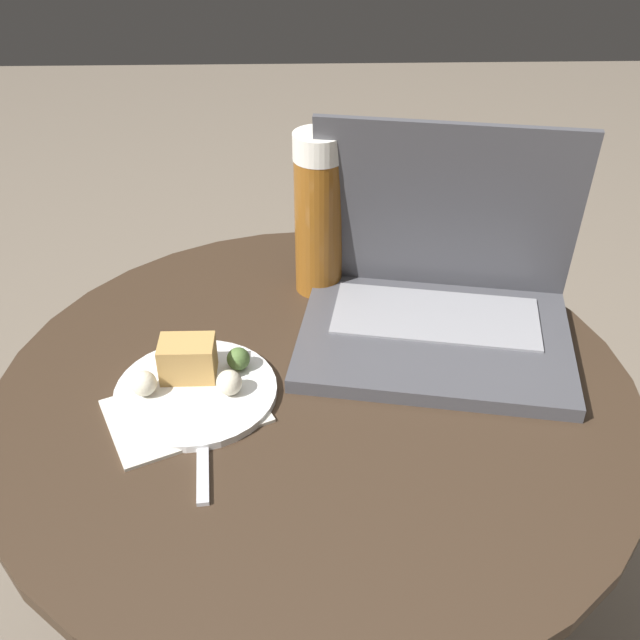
# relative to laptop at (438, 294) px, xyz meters

# --- Properties ---
(table) EXTENTS (0.73, 0.73, 0.52)m
(table) POSITION_rel_laptop_xyz_m (-0.15, -0.11, -0.20)
(table) COLOR #515156
(table) RESTS_ON ground_plane
(napkin) EXTENTS (0.20, 0.17, 0.00)m
(napkin) POSITION_rel_laptop_xyz_m (-0.29, -0.15, -0.05)
(napkin) COLOR silver
(napkin) RESTS_ON table
(laptop) EXTENTS (0.36, 0.29, 0.25)m
(laptop) POSITION_rel_laptop_xyz_m (0.00, 0.00, 0.00)
(laptop) COLOR #47474C
(laptop) RESTS_ON table
(beer_glass) EXTENTS (0.06, 0.06, 0.22)m
(beer_glass) POSITION_rel_laptop_xyz_m (-0.14, 0.10, 0.06)
(beer_glass) COLOR brown
(beer_glass) RESTS_ON table
(snack_plate) EXTENTS (0.18, 0.18, 0.05)m
(snack_plate) POSITION_rel_laptop_xyz_m (-0.29, -0.11, -0.04)
(snack_plate) COLOR white
(snack_plate) RESTS_ON table
(fork) EXTENTS (0.04, 0.20, 0.00)m
(fork) POSITION_rel_laptop_xyz_m (-0.27, -0.17, -0.05)
(fork) COLOR silver
(fork) RESTS_ON table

